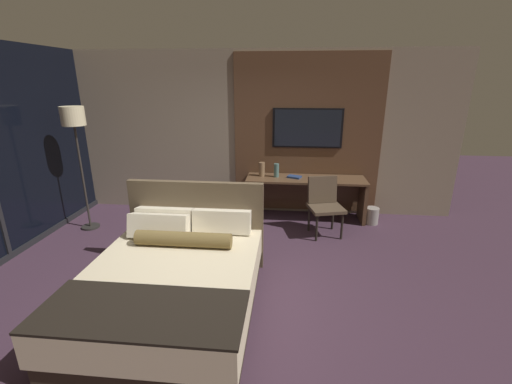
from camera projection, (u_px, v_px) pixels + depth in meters
ground_plane at (221, 288)px, 3.99m from camera, size 16.00×16.00×0.00m
wall_back_tv_panel at (256, 134)px, 5.99m from camera, size 7.20×0.09×2.80m
bed at (174, 281)px, 3.55m from camera, size 1.70×2.11×1.12m
desk at (305, 190)px, 5.89m from camera, size 2.00×0.58×0.73m
tv at (307, 128)px, 5.79m from camera, size 1.18×0.04×0.67m
desk_chair at (324, 201)px, 5.28m from camera, size 0.60×0.60×0.89m
floor_lamp at (74, 127)px, 5.11m from camera, size 0.34×0.34×1.94m
vase_tall at (276, 170)px, 5.82m from camera, size 0.09×0.09×0.23m
vase_short at (262, 169)px, 5.88m from camera, size 0.10×0.10×0.24m
book at (294, 177)px, 5.81m from camera, size 0.26×0.22×0.03m
waste_bin at (372, 216)px, 5.73m from camera, size 0.22×0.22×0.28m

